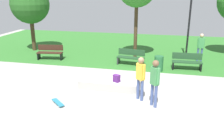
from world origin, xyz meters
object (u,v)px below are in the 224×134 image
at_px(skater_watching, 141,75).
at_px(park_bench_far_right, 50,52).
at_px(concrete_ledge, 110,84).
at_px(park_bench_by_oak, 131,57).
at_px(skateboard_by_ledge, 58,102).
at_px(tree_tall_oak, 30,5).
at_px(lamp_post, 190,13).
at_px(skater_performing_trick, 155,80).
at_px(park_bench_near_path, 187,61).
at_px(backpack_on_ledge, 117,78).
at_px(skateboard_spare, 99,82).
at_px(trash_bin, 159,64).
at_px(pedestrian_with_backpack, 201,45).

height_order(skater_watching, park_bench_far_right, skater_watching).
distance_m(concrete_ledge, park_bench_by_oak, 3.70).
xyz_separation_m(skateboard_by_ledge, park_bench_by_oak, (2.00, 5.68, 0.42)).
xyz_separation_m(tree_tall_oak, lamp_post, (10.77, 0.43, -0.43)).
bearing_deg(lamp_post, skater_performing_trick, -102.73).
xyz_separation_m(concrete_ledge, skateboard_by_ledge, (-1.60, -2.01, -0.12)).
height_order(skateboard_by_ledge, park_bench_near_path, park_bench_near_path).
bearing_deg(backpack_on_ledge, park_bench_far_right, -9.73).
relative_size(park_bench_near_path, tree_tall_oak, 0.35).
distance_m(skater_performing_trick, skateboard_spare, 3.30).
distance_m(skateboard_by_ledge, tree_tall_oak, 9.97).
bearing_deg(park_bench_near_path, park_bench_far_right, 178.45).
bearing_deg(park_bench_by_oak, tree_tall_oak, 164.81).
distance_m(backpack_on_ledge, skater_performing_trick, 2.15).
bearing_deg(park_bench_far_right, backpack_on_ledge, -37.04).
bearing_deg(concrete_ledge, skater_performing_trick, -34.18).
bearing_deg(trash_bin, backpack_on_ledge, -119.33).
height_order(skateboard_by_ledge, trash_bin, trash_bin).
distance_m(concrete_ledge, backpack_on_ledge, 0.50).
xyz_separation_m(skater_performing_trick, skateboard_by_ledge, (-3.62, -0.64, -1.01)).
distance_m(skateboard_by_ledge, park_bench_by_oak, 6.04).
bearing_deg(skater_watching, skateboard_by_ledge, -160.32).
distance_m(backpack_on_ledge, trash_bin, 3.50).
height_order(skater_performing_trick, skater_watching, skater_performing_trick).
bearing_deg(park_bench_near_path, pedestrian_with_backpack, 64.87).
xyz_separation_m(backpack_on_ledge, trash_bin, (1.71, 3.05, -0.12)).
distance_m(park_bench_far_right, trash_bin, 6.86).
distance_m(concrete_ledge, trash_bin, 3.55).
distance_m(park_bench_by_oak, park_bench_near_path, 3.16).
bearing_deg(park_bench_by_oak, skater_performing_trick, -72.20).
height_order(backpack_on_ledge, trash_bin, trash_bin).
bearing_deg(skater_watching, skateboard_spare, 147.97).
height_order(park_bench_near_path, pedestrian_with_backpack, pedestrian_with_backpack).
distance_m(backpack_on_ledge, skateboard_by_ledge, 2.73).
distance_m(park_bench_by_oak, tree_tall_oak, 8.21).
xyz_separation_m(concrete_ledge, backpack_on_ledge, (0.33, -0.15, 0.35)).
height_order(concrete_ledge, lamp_post, lamp_post).
bearing_deg(skateboard_by_ledge, pedestrian_with_backpack, 50.70).
bearing_deg(tree_tall_oak, skateboard_by_ledge, -54.71).
bearing_deg(skater_performing_trick, concrete_ledge, 145.82).
height_order(backpack_on_ledge, skater_watching, skater_watching).
relative_size(backpack_on_ledge, pedestrian_with_backpack, 0.19).
xyz_separation_m(backpack_on_ledge, tree_tall_oak, (-7.39, 5.84, 2.72)).
bearing_deg(skateboard_spare, skater_watching, -32.03).
relative_size(park_bench_by_oak, park_bench_near_path, 1.02).
xyz_separation_m(park_bench_by_oak, lamp_post, (3.31, 2.45, 2.35)).
relative_size(skateboard_spare, lamp_post, 0.17).
distance_m(backpack_on_ledge, skater_watching, 1.45).
relative_size(tree_tall_oak, pedestrian_with_backpack, 2.68).
relative_size(skater_performing_trick, park_bench_near_path, 1.13).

